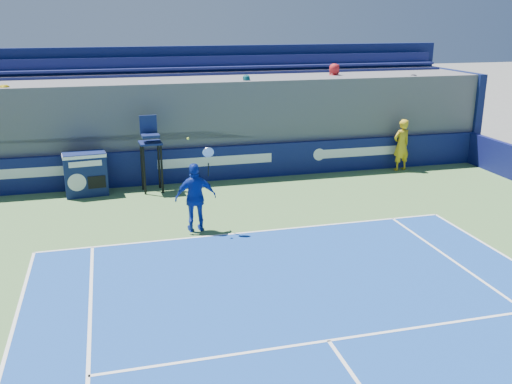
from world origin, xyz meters
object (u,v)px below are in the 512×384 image
object	(u,v)px
umpire_chair	(150,146)
tennis_player	(196,197)
ball_person	(401,145)
match_clock	(85,173)

from	to	relation	value
umpire_chair	tennis_player	bearing A→B (deg)	-78.13
tennis_player	ball_person	bearing A→B (deg)	27.35
umpire_chair	tennis_player	size ratio (longest dim) A/B	0.96
match_clock	umpire_chair	world-z (taller)	umpire_chair
match_clock	umpire_chair	bearing A→B (deg)	-2.89
tennis_player	umpire_chair	bearing A→B (deg)	101.87
umpire_chair	tennis_player	xyz separation A→B (m)	(0.83, -3.96, -0.58)
ball_person	match_clock	distance (m)	11.23
ball_person	umpire_chair	xyz separation A→B (m)	(-9.15, -0.34, 0.56)
match_clock	tennis_player	world-z (taller)	tennis_player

